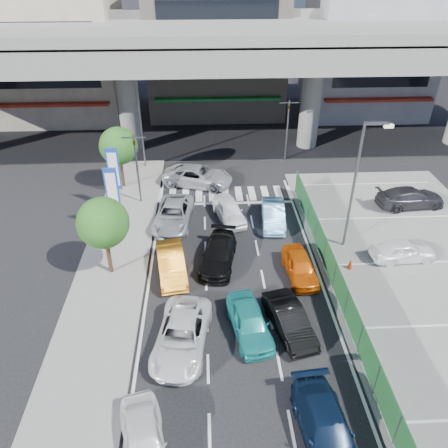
{
  "coord_description": "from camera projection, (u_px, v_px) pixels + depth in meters",
  "views": [
    {
      "loc": [
        -1.51,
        -15.81,
        15.92
      ],
      "look_at": [
        -0.46,
        5.76,
        1.98
      ],
      "focal_mm": 35.0,
      "sensor_mm": 36.0,
      "label": 1
    }
  ],
  "objects": [
    {
      "name": "traffic_light_right",
      "position": [
        288.0,
        115.0,
        36.0
      ],
      "size": [
        1.6,
        1.24,
        5.2
      ],
      "color": "#595B60",
      "rests_on": "ground"
    },
    {
      "name": "taxi_orange_right",
      "position": [
        300.0,
        266.0,
        24.49
      ],
      "size": [
        1.79,
        3.86,
        1.28
      ],
      "primitive_type": "imported",
      "rotation": [
        0.0,
        0.0,
        0.07
      ],
      "color": "#CB5008",
      "rests_on": "ground"
    },
    {
      "name": "parked_sedan_dgrey",
      "position": [
        410.0,
        198.0,
        30.86
      ],
      "size": [
        4.97,
        2.41,
        1.39
      ],
      "primitive_type": "imported",
      "rotation": [
        0.0,
        0.0,
        1.67
      ],
      "color": "#2A2A2E",
      "rests_on": "parking_lot"
    },
    {
      "name": "crossing_wagon_silver",
      "position": [
        198.0,
        176.0,
        33.74
      ],
      "size": [
        5.86,
        3.89,
        1.49
      ],
      "primitive_type": "imported",
      "rotation": [
        0.0,
        0.0,
        1.29
      ],
      "color": "#A7A8AF",
      "rests_on": "ground"
    },
    {
      "name": "street_lamp_right",
      "position": [
        358.0,
        177.0,
        24.7
      ],
      "size": [
        1.65,
        0.22,
        8.0
      ],
      "color": "#595B60",
      "rests_on": "ground"
    },
    {
      "name": "kei_truck_front_right",
      "position": [
        273.0,
        215.0,
        29.1
      ],
      "size": [
        1.74,
        4.15,
        1.33
      ],
      "primitive_type": "imported",
      "rotation": [
        0.0,
        0.0,
        -0.08
      ],
      "color": "#65A5D9",
      "rests_on": "ground"
    },
    {
      "name": "signboard_near",
      "position": [
        113.0,
        192.0,
        26.71
      ],
      "size": [
        0.8,
        0.14,
        4.7
      ],
      "color": "#595B60",
      "rests_on": "ground"
    },
    {
      "name": "building_center",
      "position": [
        216.0,
        39.0,
        45.56
      ],
      "size": [
        14.0,
        10.9,
        15.0
      ],
      "color": "gray",
      "rests_on": "ground"
    },
    {
      "name": "taxi_orange_left",
      "position": [
        171.0,
        264.0,
        24.61
      ],
      "size": [
        2.08,
        4.36,
        1.38
      ],
      "primitive_type": "imported",
      "rotation": [
        0.0,
        0.0,
        0.15
      ],
      "color": "orange",
      "rests_on": "ground"
    },
    {
      "name": "building_west",
      "position": [
        60.0,
        52.0,
        44.61
      ],
      "size": [
        12.0,
        10.9,
        13.0
      ],
      "color": "gray",
      "rests_on": "ground"
    },
    {
      "name": "sidewalk_left",
      "position": [
        112.0,
        272.0,
        25.0
      ],
      "size": [
        4.0,
        30.0,
        0.12
      ],
      "primitive_type": "cube",
      "color": "slate",
      "rests_on": "ground"
    },
    {
      "name": "tree_near",
      "position": [
        103.0,
        223.0,
        23.2
      ],
      "size": [
        2.8,
        2.8,
        4.8
      ],
      "color": "#382314",
      "rests_on": "ground"
    },
    {
      "name": "van_white_back_left",
      "position": [
        144.0,
        440.0,
        15.89
      ],
      "size": [
        2.45,
        4.18,
        1.34
      ],
      "primitive_type": "imported",
      "rotation": [
        0.0,
        0.0,
        0.24
      ],
      "color": "white",
      "rests_on": "ground"
    },
    {
      "name": "ground",
      "position": [
        239.0,
        319.0,
        21.96
      ],
      "size": [
        120.0,
        120.0,
        0.0
      ],
      "primitive_type": "plane",
      "color": "black",
      "rests_on": "ground"
    },
    {
      "name": "building_east",
      "position": [
        367.0,
        54.0,
        46.19
      ],
      "size": [
        12.0,
        10.9,
        12.0
      ],
      "color": "gray",
      "rests_on": "ground"
    },
    {
      "name": "expressway",
      "position": [
        220.0,
        47.0,
        35.67
      ],
      "size": [
        64.0,
        14.0,
        10.75
      ],
      "color": "slate",
      "rests_on": "ground"
    },
    {
      "name": "parked_sedan_white",
      "position": [
        403.0,
        250.0,
        25.66
      ],
      "size": [
        3.86,
        1.77,
        1.28
      ],
      "primitive_type": "imported",
      "rotation": [
        0.0,
        0.0,
        1.64
      ],
      "color": "white",
      "rests_on": "parking_lot"
    },
    {
      "name": "taxi_teal_mid",
      "position": [
        250.0,
        322.0,
        20.84
      ],
      "size": [
        2.34,
        4.28,
        1.38
      ],
      "primitive_type": "imported",
      "rotation": [
        0.0,
        0.0,
        0.18
      ],
      "color": "teal",
      "rests_on": "ground"
    },
    {
      "name": "sedan_black_mid",
      "position": [
        219.0,
        254.0,
        25.43
      ],
      "size": [
        2.61,
        4.74,
        1.3
      ],
      "primitive_type": "imported",
      "rotation": [
        0.0,
        0.0,
        -0.18
      ],
      "color": "black",
      "rests_on": "ground"
    },
    {
      "name": "signboard_far",
      "position": [
        114.0,
        171.0,
        29.22
      ],
      "size": [
        0.8,
        0.14,
        4.7
      ],
      "color": "#595B60",
      "rests_on": "ground"
    },
    {
      "name": "sedan_white_front_mid",
      "position": [
        229.0,
        210.0,
        29.53
      ],
      "size": [
        2.49,
        4.26,
        1.36
      ],
      "primitive_type": "imported",
      "rotation": [
        0.0,
        0.0,
        0.23
      ],
      "color": "white",
      "rests_on": "ground"
    },
    {
      "name": "traffic_cone",
      "position": [
        350.0,
        264.0,
        25.1
      ],
      "size": [
        0.45,
        0.45,
        0.66
      ],
      "primitive_type": "cone",
      "rotation": [
        0.0,
        0.0,
        -0.43
      ],
      "color": "red",
      "rests_on": "parking_lot"
    },
    {
      "name": "sedan_white_mid_left",
      "position": [
        182.0,
        336.0,
        20.1
      ],
      "size": [
        3.0,
        5.25,
        1.38
      ],
      "primitive_type": "imported",
      "rotation": [
        0.0,
        0.0,
        -0.15
      ],
      "color": "white",
      "rests_on": "ground"
    },
    {
      "name": "street_lamp_left",
      "position": [
        142.0,
        112.0,
        34.22
      ],
      "size": [
        1.65,
        0.22,
        8.0
      ],
      "color": "#595B60",
      "rests_on": "ground"
    },
    {
      "name": "wagon_silver_front_left",
      "position": [
        173.0,
        214.0,
        29.08
      ],
      "size": [
        2.85,
        5.2,
        1.38
      ],
      "primitive_type": "imported",
      "rotation": [
        0.0,
        0.0,
        -0.12
      ],
      "color": "#A7A9AE",
      "rests_on": "ground"
    },
    {
      "name": "hatch_black_mid_right",
      "position": [
        289.0,
        320.0,
        20.97
      ],
      "size": [
        2.34,
        4.22,
        1.32
      ],
      "primitive_type": "imported",
      "rotation": [
        0.0,
        0.0,
        0.25
      ],
      "color": "black",
      "rests_on": "ground"
    },
    {
      "name": "minivan_navy_back",
      "position": [
        326.0,
        430.0,
        16.26
      ],
      "size": [
        2.3,
        4.72,
        1.32
      ],
      "primitive_type": "imported",
      "rotation": [
        0.0,
        0.0,
        0.1
      ],
      "color": "black",
      "rests_on": "ground"
    },
    {
      "name": "traffic_light_left",
      "position": [
        135.0,
        152.0,
        29.64
      ],
      "size": [
        1.6,
        1.24,
        5.2
      ],
      "color": "#595B60",
      "rests_on": "ground"
    },
    {
      "name": "fence_run",
      "position": [
        340.0,
        288.0,
        22.53
      ],
      "size": [
        0.16,
        22.0,
        1.8
      ],
      "primitive_type": null,
      "color": "#1C5326",
      "rests_on": "ground"
    },
    {
      "name": "parking_lot",
      "position": [
        434.0,
        285.0,
        24.07
      ],
      "size": [
        12.0,
        28.0,
        0.06
      ],
      "primitive_type": "cube",
      "color": "slate",
      "rests_on": "ground"
    },
    {
      "name": "tree_far",
      "position": [
        118.0,
        146.0,
        31.97
      ],
      "size": [
        2.8,
        2.8,
        4.8
      ],
      "color": "#382314",
      "rests_on": "ground"
    }
  ]
}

